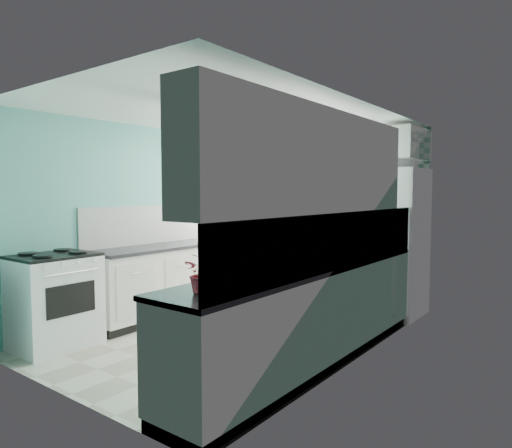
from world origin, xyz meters
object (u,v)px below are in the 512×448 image
Objects in this scene: ceiling_light at (189,124)px; stove at (55,299)px; microwave at (391,156)px; potted_plant at (203,273)px; fridge at (390,242)px; sink at (357,255)px; fruit_bowl at (223,283)px.

ceiling_light is 2.32m from stove.
potted_plant is at bearing 88.58° from microwave.
ceiling_light reaches higher than fridge.
microwave reaches higher than stove.
microwave is (-0.09, 1.22, 1.18)m from sink.
potted_plant is at bearing -91.20° from fridge.
fridge reaches higher than potted_plant.
ceiling_light is 2.03m from potted_plant.
ceiling_light is 0.64× the size of sink.
fruit_bowl is (2.40, -0.05, 0.47)m from stove.
fridge is 3.52× the size of sink.
fruit_bowl is 0.22m from potted_plant.
sink is at bearing 49.34° from ceiling_light.
fridge is 3.15× the size of microwave.
potted_plant is at bearing -4.69° from stove.
ceiling_light reaches higher than fruit_bowl.
stove is 2.48m from potted_plant.
potted_plant is 0.46× the size of microwave.
fruit_bowl is at bearing 88.66° from microwave.
ceiling_light reaches higher than potted_plant.
sink reaches higher than potted_plant.
fridge reaches higher than sink.
fruit_bowl is (1.20, -0.87, -1.35)m from ceiling_light.
fridge reaches higher than stove.
microwave is (2.31, 3.43, 1.60)m from stove.
fridge is 4.16m from stove.
microwave is at bearing 67.02° from ceiling_light.
sink is at bearing 89.91° from fruit_bowl.
ceiling_light reaches higher than sink.
potted_plant reaches higher than fruit_bowl.
ceiling_light is 0.18× the size of fridge.
potted_plant is (0.00, -0.20, 0.10)m from fruit_bowl.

